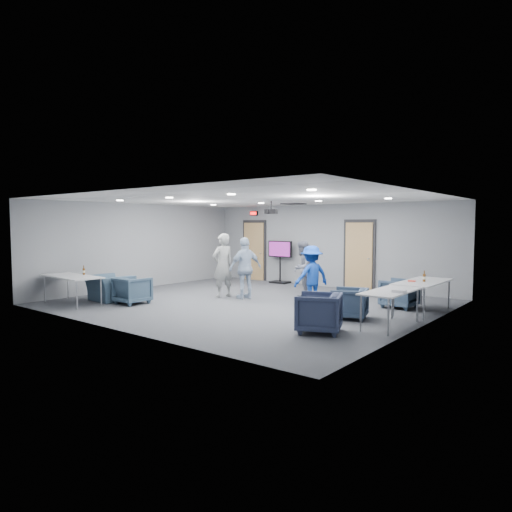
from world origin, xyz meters
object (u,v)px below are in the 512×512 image
Objects in this scene: chair_right_b at (350,303)px; projector at (271,211)px; chair_right_c at (319,313)px; table_right_a at (423,283)px; person_c at (245,268)px; bottle_front at (84,271)px; chair_front_a at (133,290)px; bottle_right at (424,278)px; tv_stand at (280,259)px; person_d at (311,275)px; chair_front_b at (108,288)px; person_b at (302,268)px; person_a at (223,265)px; chair_right_a at (399,293)px; table_front_left at (72,277)px; table_right_b at (391,293)px.

chair_right_b is 3.88m from projector.
table_right_a is (0.87, 3.23, 0.31)m from chair_right_c.
person_c is 6.91× the size of bottle_front.
chair_front_a is at bearing -16.76° from person_c.
person_c is 0.86× the size of table_right_a.
bottle_right is (0.06, -0.10, 0.14)m from table_right_a.
bottle_right is (4.55, 0.96, -0.02)m from person_c.
tv_stand is at bearing 68.44° from table_right_a.
bottle_right reaches higher than chair_right_b.
chair_right_c is (1.68, -2.45, -0.38)m from person_d.
person_d is at bearing -143.99° from chair_front_b.
projector reaches higher than person_b.
person_a is 0.91× the size of table_right_a.
person_c is 4.24m from chair_right_c.
table_front_left is (-6.77, -4.72, 0.33)m from chair_right_a.
person_b reaches higher than chair_front_a.
chair_right_b is (3.48, -0.64, -0.51)m from person_c.
chair_right_a is 3.00× the size of bottle_right.
person_c is at bearing -143.80° from chair_right_c.
person_b is at bearing -88.91° from chair_right_a.
projector is at bearing -77.88° from person_d.
tv_stand reaches higher than table_right_a.
chair_right_c is (4.29, -1.98, -0.52)m from person_a.
person_b is 2.06× the size of chair_front_a.
projector reaches higher than chair_right_c.
bottle_front reaches higher than chair_front_a.
person_d reaches higher than chair_front_a.
person_a is 2.42× the size of chair_right_b.
chair_right_a is at bearing 37.92° from table_front_left.
person_a is 1.72× the size of chair_front_b.
chair_front_a is 2.96× the size of bottle_right.
person_b is at bearing 33.63° from projector.
table_right_a is (2.54, 0.77, -0.06)m from person_d.
person_a is 2.56m from chair_front_a.
person_c reaches higher than table_right_a.
chair_front_b is (-4.61, -2.85, -0.42)m from person_d.
chair_right_b is at bearing -158.33° from chair_front_b.
chair_front_a is 0.46× the size of table_right_b.
chair_front_b is at bearing -156.41° from projector.
chair_front_b is 0.71× the size of tv_stand.
table_front_left is 1.32× the size of tv_stand.
person_b is 1.87m from projector.
chair_right_b is at bearing -43.70° from projector.
person_a reaches higher than tv_stand.
chair_right_a is 1.95m from chair_right_b.
chair_right_c is at bearing 78.08° from person_c.
chair_right_c is 1.08× the size of chair_front_a.
person_a is at bearing -115.06° from chair_front_a.
chair_right_a is (1.89, 1.00, -0.40)m from person_d.
chair_right_b is 0.44× the size of table_right_b.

